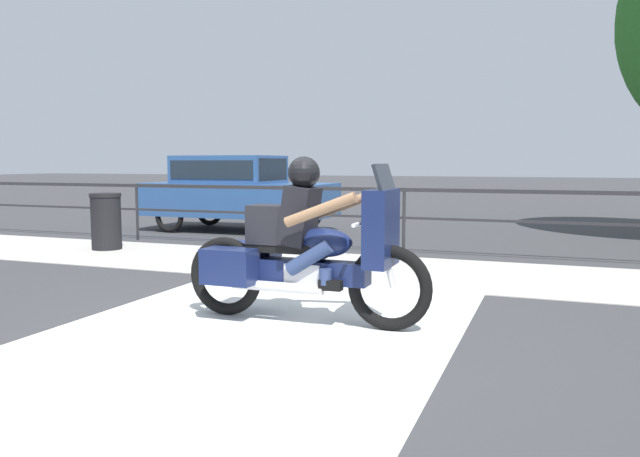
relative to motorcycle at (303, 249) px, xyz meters
The scene contains 7 objects.
ground_plane 0.81m from the motorcycle, 105.71° to the right, with size 120.00×120.00×0.00m, color #38383A.
sidewalk_band 3.06m from the motorcycle, 92.28° to the left, with size 44.00×2.40×0.01m, color #B7B2A8.
crosswalk_band 0.96m from the motorcycle, 113.89° to the right, with size 3.41×6.00×0.01m, color silver.
fence_railing 4.52m from the motorcycle, 91.50° to the left, with size 36.00×0.05×1.06m.
motorcycle is the anchor object (origin of this frame).
parked_car 7.83m from the motorcycle, 122.75° to the left, with size 3.95×1.74×1.60m.
trash_bin 5.86m from the motorcycle, 146.41° to the left, with size 0.51×0.51×0.95m.
Camera 1 is at (2.24, -4.75, 1.46)m, focal length 35.00 mm.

